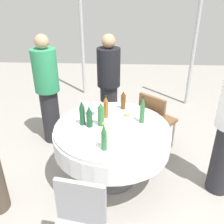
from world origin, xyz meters
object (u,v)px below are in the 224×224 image
object	(u,v)px
bottle_green_outer	(101,115)
plate_north	(127,116)
bottle_amber_mid	(106,107)
bottle_brown_near	(123,100)
bottle_green_east	(104,137)
wine_glass_inner	(95,106)
chair_east	(155,118)
bottle_dark_green_inner	(89,117)
plate_west	(146,137)
dining_table	(112,138)
person_mid	(109,85)
plate_front	(96,138)
bottle_dark_green_far	(82,114)
wine_glass_near	(86,106)
person_far	(48,89)
bottle_green_right	(142,111)

from	to	relation	value
bottle_green_outer	plate_north	distance (m)	0.39
bottle_green_outer	bottle_amber_mid	distance (m)	0.19
bottle_brown_near	bottle_green_east	distance (m)	0.90
wine_glass_inner	chair_east	world-z (taller)	wine_glass_inner
bottle_dark_green_inner	plate_west	distance (m)	0.65
bottle_green_east	plate_north	bearing A→B (deg)	-108.26
dining_table	plate_west	distance (m)	0.45
plate_north	person_mid	xyz separation A→B (m)	(0.28, -0.86, 0.06)
bottle_green_east	plate_front	bearing A→B (deg)	-62.82
plate_north	plate_front	xyz separation A→B (m)	(0.32, 0.49, -0.00)
bottle_dark_green_far	person_mid	distance (m)	1.11
plate_north	plate_front	distance (m)	0.59
bottle_dark_green_inner	plate_front	size ratio (longest dim) A/B	1.07
bottle_green_outer	bottle_green_east	distance (m)	0.46
bottle_brown_near	wine_glass_near	world-z (taller)	bottle_brown_near
bottle_dark_green_far	bottle_green_outer	bearing A→B (deg)	178.14
plate_front	person_far	xyz separation A→B (m)	(0.81, -1.08, 0.08)
chair_east	wine_glass_near	bearing A→B (deg)	-116.36
wine_glass_near	wine_glass_inner	xyz separation A→B (m)	(-0.11, 0.01, 0.00)
bottle_green_right	bottle_green_east	distance (m)	0.67
dining_table	bottle_green_outer	distance (m)	0.31
wine_glass_inner	person_mid	size ratio (longest dim) A/B	0.10
dining_table	bottle_amber_mid	size ratio (longest dim) A/B	4.66
bottle_dark_green_inner	wine_glass_inner	distance (m)	0.27
person_far	bottle_brown_near	bearing A→B (deg)	-68.33
plate_north	person_far	xyz separation A→B (m)	(1.13, -0.59, 0.08)
bottle_brown_near	person_mid	distance (m)	0.70
bottle_dark_green_inner	person_far	bearing A→B (deg)	-49.89
person_mid	bottle_brown_near	bearing A→B (deg)	-76.58
bottle_green_outer	person_mid	xyz separation A→B (m)	(-0.02, -1.09, -0.06)
chair_east	bottle_green_east	bearing A→B (deg)	-78.39
plate_front	plate_west	bearing A→B (deg)	-176.06
person_far	plate_west	bearing A→B (deg)	-87.36
dining_table	bottle_green_right	size ratio (longest dim) A/B	4.10
plate_west	plate_front	xyz separation A→B (m)	(0.51, 0.04, 0.00)
dining_table	plate_north	distance (m)	0.34
bottle_brown_near	bottle_dark_green_far	bearing A→B (deg)	43.34
wine_glass_near	wine_glass_inner	world-z (taller)	wine_glass_inner
plate_north	person_mid	distance (m)	0.91
person_far	chair_east	bearing A→B (deg)	-56.34
wine_glass_inner	dining_table	bearing A→B (deg)	128.85
person_far	wine_glass_near	bearing A→B (deg)	-90.36
wine_glass_near	plate_front	xyz separation A→B (m)	(-0.17, 0.52, -0.10)
person_mid	bottle_dark_green_far	bearing A→B (deg)	-107.25
person_far	person_mid	size ratio (longest dim) A/B	1.02
bottle_green_outer	plate_north	bearing A→B (deg)	-142.88
bottle_dark_green_far	bottle_green_east	xyz separation A→B (m)	(-0.28, 0.46, -0.00)
bottle_green_outer	bottle_green_east	world-z (taller)	bottle_green_east
plate_north	wine_glass_inner	bearing A→B (deg)	-2.83
bottle_green_outer	wine_glass_near	bearing A→B (deg)	-51.62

